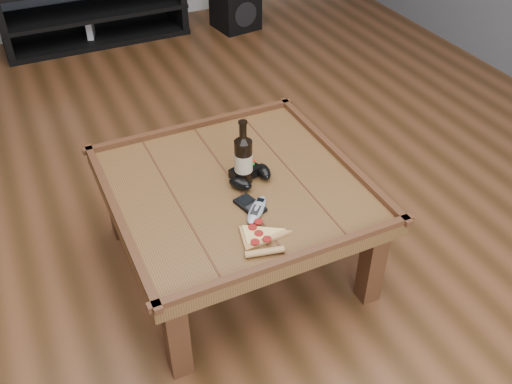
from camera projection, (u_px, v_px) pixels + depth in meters
name	position (u px, v px, depth m)	size (l,w,h in m)	color
ground	(237.00, 262.00, 2.60)	(6.00, 6.00, 0.00)	#432813
baseboard	(91.00, 22.00, 4.69)	(5.00, 0.02, 0.10)	silver
coffee_table	(235.00, 196.00, 2.36)	(1.03, 1.03, 0.48)	#523017
media_console	(93.00, 9.00, 4.40)	(1.40, 0.45, 0.50)	black
beer_bottle	(243.00, 158.00, 2.27)	(0.07, 0.07, 0.28)	black
game_controller	(249.00, 175.00, 2.33)	(0.20, 0.17, 0.06)	black
pizza_slice	(260.00, 238.00, 2.06)	(0.21, 0.28, 0.03)	tan
smartphone	(250.00, 205.00, 2.21)	(0.10, 0.14, 0.02)	black
remote_control	(257.00, 210.00, 2.18)	(0.16, 0.16, 0.03)	#91959E
subwoofer	(235.00, 9.00, 4.64)	(0.36, 0.36, 0.32)	black
game_console	(90.00, 28.00, 4.45)	(0.15, 0.21, 0.23)	slate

